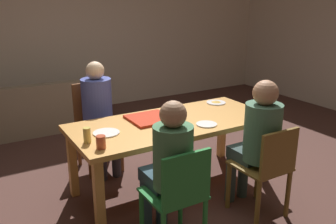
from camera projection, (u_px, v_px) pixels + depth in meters
name	position (u px, v px, depth m)	size (l,w,h in m)	color
ground_plane	(173.00, 187.00, 3.81)	(20.00, 20.00, 0.00)	#4D3029
back_wall	(71.00, 24.00, 6.05)	(7.86, 0.12, 2.94)	beige
dining_table	(173.00, 128.00, 3.61)	(2.02, 0.90, 0.73)	#CF8E43
chair_0	(178.00, 195.00, 2.70)	(0.42, 0.41, 0.87)	#247432
person_0	(169.00, 162.00, 2.76)	(0.30, 0.51, 1.20)	#2C424E
chair_1	(266.00, 168.00, 3.16)	(0.42, 0.44, 0.86)	brown
person_1	(258.00, 136.00, 3.19)	(0.32, 0.49, 1.25)	#30403E
chair_2	(95.00, 123.00, 4.17)	(0.43, 0.46, 0.98)	brown
person_2	(99.00, 109.00, 3.98)	(0.33, 0.50, 1.25)	#373440
pizza_box_0	(150.00, 119.00, 3.62)	(0.41, 0.41, 0.03)	red
plate_0	(207.00, 124.00, 3.47)	(0.20, 0.20, 0.01)	white
plate_1	(106.00, 133.00, 3.25)	(0.24, 0.24, 0.01)	white
plate_2	(216.00, 102.00, 4.19)	(0.22, 0.22, 0.03)	white
drinking_glass_0	(101.00, 142.00, 2.92)	(0.08, 0.08, 0.11)	#BD4F33
drinking_glass_1	(87.00, 135.00, 3.03)	(0.06, 0.06, 0.13)	#E3C75C
couch	(44.00, 112.00, 5.43)	(1.90, 0.78, 0.74)	gray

